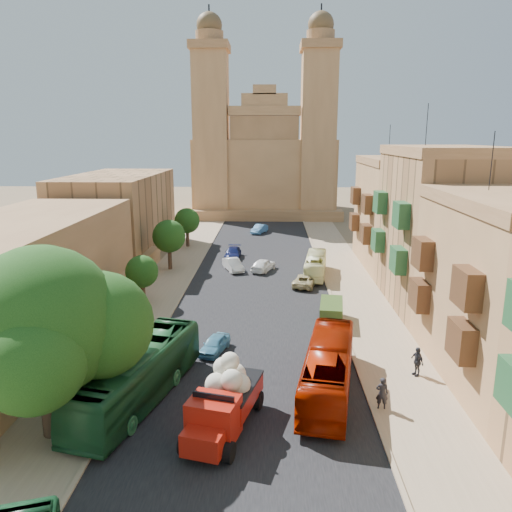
# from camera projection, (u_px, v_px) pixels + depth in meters

# --- Properties ---
(ground) EXTENTS (260.00, 260.00, 0.00)m
(ground) POSITION_uv_depth(u_px,v_px,m) (236.00, 493.00, 20.94)
(ground) COLOR brown
(road_surface) EXTENTS (14.00, 140.00, 0.01)m
(road_surface) POSITION_uv_depth(u_px,v_px,m) (257.00, 285.00, 50.09)
(road_surface) COLOR black
(road_surface) RESTS_ON ground
(sidewalk_east) EXTENTS (5.00, 140.00, 0.01)m
(sidewalk_east) POSITION_uv_depth(u_px,v_px,m) (352.00, 286.00, 49.79)
(sidewalk_east) COLOR #9B8265
(sidewalk_east) RESTS_ON ground
(sidewalk_west) EXTENTS (5.00, 140.00, 0.01)m
(sidewalk_west) POSITION_uv_depth(u_px,v_px,m) (163.00, 284.00, 50.38)
(sidewalk_west) COLOR #9B8265
(sidewalk_west) RESTS_ON ground
(kerb_east) EXTENTS (0.25, 140.00, 0.12)m
(kerb_east) POSITION_uv_depth(u_px,v_px,m) (327.00, 285.00, 49.86)
(kerb_east) COLOR #9B8265
(kerb_east) RESTS_ON ground
(kerb_west) EXTENTS (0.25, 140.00, 0.12)m
(kerb_west) POSITION_uv_depth(u_px,v_px,m) (188.00, 284.00, 50.29)
(kerb_west) COLOR #9B8265
(kerb_west) RESTS_ON ground
(townhouse_c) EXTENTS (9.00, 14.00, 17.40)m
(townhouse_c) POSITION_uv_depth(u_px,v_px,m) (440.00, 227.00, 43.12)
(townhouse_c) COLOR #B17E50
(townhouse_c) RESTS_ON ground
(townhouse_d) EXTENTS (9.00, 14.00, 15.90)m
(townhouse_d) POSITION_uv_depth(u_px,v_px,m) (399.00, 212.00, 56.90)
(townhouse_d) COLOR #A6774B
(townhouse_d) RESTS_ON ground
(west_wall) EXTENTS (1.00, 40.00, 1.80)m
(west_wall) POSITION_uv_depth(u_px,v_px,m) (100.00, 309.00, 40.55)
(west_wall) COLOR #A6774B
(west_wall) RESTS_ON ground
(west_building_low) EXTENTS (10.00, 28.00, 8.40)m
(west_building_low) POSITION_uv_depth(u_px,v_px,m) (17.00, 276.00, 38.01)
(west_building_low) COLOR #936740
(west_building_low) RESTS_ON ground
(west_building_mid) EXTENTS (10.00, 22.00, 10.00)m
(west_building_mid) POSITION_uv_depth(u_px,v_px,m) (119.00, 214.00, 63.09)
(west_building_mid) COLOR #B17E50
(west_building_mid) RESTS_ON ground
(church) EXTENTS (28.00, 22.50, 36.30)m
(church) POSITION_uv_depth(u_px,v_px,m) (265.00, 164.00, 95.11)
(church) COLOR #A6774B
(church) RESTS_ON ground
(ficus_tree) EXTENTS (9.68, 8.90, 9.68)m
(ficus_tree) POSITION_uv_depth(u_px,v_px,m) (44.00, 327.00, 23.79)
(ficus_tree) COLOR #39281C
(ficus_tree) RESTS_ON ground
(street_tree_a) EXTENTS (3.51, 3.51, 5.40)m
(street_tree_a) POSITION_uv_depth(u_px,v_px,m) (94.00, 311.00, 32.06)
(street_tree_a) COLOR #39281C
(street_tree_a) RESTS_ON ground
(street_tree_b) EXTENTS (2.89, 2.89, 4.44)m
(street_tree_b) POSITION_uv_depth(u_px,v_px,m) (142.00, 272.00, 43.88)
(street_tree_b) COLOR #39281C
(street_tree_b) RESTS_ON ground
(street_tree_c) EXTENTS (3.66, 3.66, 5.62)m
(street_tree_c) POSITION_uv_depth(u_px,v_px,m) (169.00, 236.00, 55.35)
(street_tree_c) COLOR #39281C
(street_tree_c) RESTS_ON ground
(street_tree_d) EXTENTS (3.41, 3.41, 5.25)m
(street_tree_d) POSITION_uv_depth(u_px,v_px,m) (187.00, 221.00, 67.07)
(street_tree_d) COLOR #39281C
(street_tree_d) RESTS_ON ground
(red_truck) EXTENTS (3.96, 6.85, 3.80)m
(red_truck) POSITION_uv_depth(u_px,v_px,m) (224.00, 400.00, 25.09)
(red_truck) COLOR #A9190D
(red_truck) RESTS_ON ground
(olive_pickup) EXTENTS (2.28, 4.23, 1.67)m
(olive_pickup) POSITION_uv_depth(u_px,v_px,m) (331.00, 313.00, 39.99)
(olive_pickup) COLOR #3A5520
(olive_pickup) RESTS_ON ground
(bus_green_north) EXTENTS (5.41, 11.84, 3.21)m
(bus_green_north) POSITION_uv_depth(u_px,v_px,m) (138.00, 375.00, 27.86)
(bus_green_north) COLOR #1E552C
(bus_green_north) RESTS_ON ground
(bus_red_east) EXTENTS (4.38, 10.88, 2.96)m
(bus_red_east) POSITION_uv_depth(u_px,v_px,m) (328.00, 369.00, 28.84)
(bus_red_east) COLOR #911500
(bus_red_east) RESTS_ON ground
(bus_cream_east) EXTENTS (3.12, 8.66, 2.36)m
(bus_cream_east) POSITION_uv_depth(u_px,v_px,m) (315.00, 265.00, 53.25)
(bus_cream_east) COLOR #F6F4B5
(bus_cream_east) RESTS_ON ground
(car_blue_a) EXTENTS (2.22, 3.60, 1.15)m
(car_blue_a) POSITION_uv_depth(u_px,v_px,m) (215.00, 344.00, 34.48)
(car_blue_a) COLOR teal
(car_blue_a) RESTS_ON ground
(car_white_a) EXTENTS (2.79, 4.35, 1.35)m
(car_white_a) POSITION_uv_depth(u_px,v_px,m) (233.00, 265.00, 55.46)
(car_white_a) COLOR silver
(car_white_a) RESTS_ON ground
(car_cream) EXTENTS (3.05, 4.72, 1.21)m
(car_cream) POSITION_uv_depth(u_px,v_px,m) (305.00, 280.00, 49.75)
(car_cream) COLOR #C8B885
(car_cream) RESTS_ON ground
(car_dkblue) EXTENTS (1.92, 4.46, 1.28)m
(car_dkblue) POSITION_uv_depth(u_px,v_px,m) (233.00, 253.00, 61.29)
(car_dkblue) COLOR #10184B
(car_dkblue) RESTS_ON ground
(car_white_b) EXTENTS (3.04, 4.42, 1.40)m
(car_white_b) POSITION_uv_depth(u_px,v_px,m) (263.00, 265.00, 55.30)
(car_white_b) COLOR white
(car_white_b) RESTS_ON ground
(car_blue_b) EXTENTS (2.74, 4.28, 1.33)m
(car_blue_b) POSITION_uv_depth(u_px,v_px,m) (259.00, 229.00, 76.94)
(car_blue_b) COLOR teal
(car_blue_b) RESTS_ON ground
(pedestrian_a) EXTENTS (0.71, 0.50, 1.85)m
(pedestrian_a) POSITION_uv_depth(u_px,v_px,m) (382.00, 393.00, 27.20)
(pedestrian_a) COLOR black
(pedestrian_a) RESTS_ON ground
(pedestrian_c) EXTENTS (0.84, 1.19, 1.88)m
(pedestrian_c) POSITION_uv_depth(u_px,v_px,m) (417.00, 361.00, 31.04)
(pedestrian_c) COLOR #2A2C32
(pedestrian_c) RESTS_ON ground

